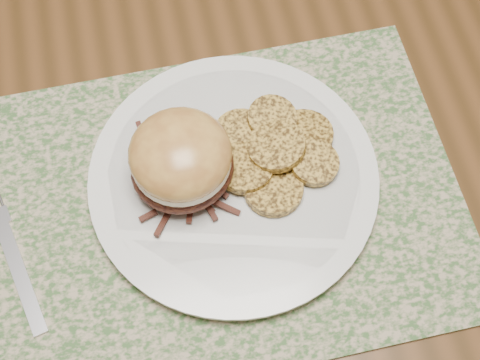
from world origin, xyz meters
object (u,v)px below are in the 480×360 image
dining_table (74,62)px  dinner_plate (234,179)px  fork (13,254)px  pork_sandwich (181,160)px

dining_table → dinner_plate: bearing=-58.2°
dining_table → dinner_plate: 0.29m
dinner_plate → fork: dinner_plate is taller
pork_sandwich → fork: 0.18m
dinner_plate → fork: bearing=-172.5°
pork_sandwich → dining_table: bearing=99.5°
dining_table → fork: fork is taller
dining_table → fork: 0.29m
fork → dining_table: bearing=62.3°
dining_table → dinner_plate: dinner_plate is taller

